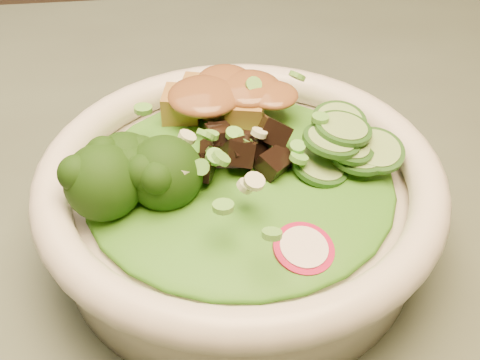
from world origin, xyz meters
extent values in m
cylinder|color=black|center=(0.55, 0.35, 0.36)|extent=(0.06, 0.06, 0.72)
cylinder|color=silver|center=(0.22, 0.00, 0.78)|extent=(0.23, 0.23, 0.05)
torus|color=silver|center=(0.22, 0.00, 0.81)|extent=(0.26, 0.26, 0.03)
ellipsoid|color=#336A16|center=(0.22, 0.00, 0.81)|extent=(0.20, 0.20, 0.02)
ellipsoid|color=brown|center=(0.22, 0.06, 0.83)|extent=(0.07, 0.05, 0.02)
camera|label=1|loc=(0.19, -0.32, 1.08)|focal=50.00mm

